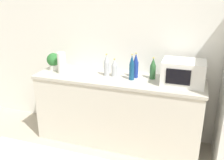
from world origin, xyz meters
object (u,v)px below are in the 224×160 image
object	(u,v)px
back_bottle_0	(132,68)
back_bottle_2	(114,68)
back_bottle_1	(153,69)
microwave	(183,72)
potted_plant	(54,61)
paper_towel_roll	(62,63)
back_bottle_3	(107,65)
back_bottle_4	(136,66)

from	to	relation	value
back_bottle_0	back_bottle_2	bearing A→B (deg)	167.09
back_bottle_1	back_bottle_2	world-z (taller)	back_bottle_1
microwave	potted_plant	bearing A→B (deg)	179.50
potted_plant	paper_towel_roll	bearing A→B (deg)	-28.48
microwave	back_bottle_0	distance (m)	0.60
paper_towel_roll	back_bottle_2	world-z (taller)	paper_towel_roll
paper_towel_roll	back_bottle_0	world-z (taller)	back_bottle_0
paper_towel_roll	back_bottle_0	bearing A→B (deg)	2.19
paper_towel_roll	back_bottle_3	size ratio (longest dim) A/B	0.96
back_bottle_0	back_bottle_1	distance (m)	0.27
potted_plant	back_bottle_0	size ratio (longest dim) A/B	0.72
paper_towel_roll	back_bottle_0	size ratio (longest dim) A/B	0.86
potted_plant	back_bottle_2	distance (m)	0.88
back_bottle_4	microwave	bearing A→B (deg)	-4.91
back_bottle_3	back_bottle_0	bearing A→B (deg)	-7.50
back_bottle_2	back_bottle_4	xyz separation A→B (m)	(0.27, 0.04, 0.04)
back_bottle_4	back_bottle_2	bearing A→B (deg)	-171.24
back_bottle_0	back_bottle_4	xyz separation A→B (m)	(0.03, 0.10, -0.00)
potted_plant	back_bottle_4	size ratio (longest dim) A/B	0.73
back_bottle_0	paper_towel_roll	bearing A→B (deg)	-177.81
back_bottle_0	back_bottle_3	bearing A→B (deg)	172.50
microwave	back_bottle_2	world-z (taller)	microwave
paper_towel_roll	back_bottle_1	world-z (taller)	paper_towel_roll
back_bottle_2	back_bottle_4	size ratio (longest dim) A/B	0.73
back_bottle_2	back_bottle_3	distance (m)	0.10
back_bottle_4	potted_plant	bearing A→B (deg)	-178.29
potted_plant	back_bottle_1	world-z (taller)	back_bottle_1
paper_towel_roll	microwave	distance (m)	1.54
potted_plant	paper_towel_roll	distance (m)	0.20
microwave	back_bottle_3	world-z (taller)	back_bottle_3
paper_towel_roll	back_bottle_3	world-z (taller)	back_bottle_3
potted_plant	back_bottle_0	world-z (taller)	back_bottle_0
back_bottle_0	back_bottle_1	world-z (taller)	back_bottle_0
potted_plant	back_bottle_3	size ratio (longest dim) A/B	0.81
paper_towel_roll	back_bottle_1	xyz separation A→B (m)	(1.17, 0.15, -0.01)
paper_towel_roll	back_bottle_2	xyz separation A→B (m)	(0.70, 0.09, -0.03)
microwave	paper_towel_roll	bearing A→B (deg)	-176.93
back_bottle_2	back_bottle_4	distance (m)	0.27
microwave	back_bottle_4	xyz separation A→B (m)	(-0.57, 0.05, 0.01)
back_bottle_1	back_bottle_3	xyz separation A→B (m)	(-0.58, -0.07, 0.01)
back_bottle_1	back_bottle_4	size ratio (longest dim) A/B	0.86
back_bottle_1	paper_towel_roll	bearing A→B (deg)	-172.64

